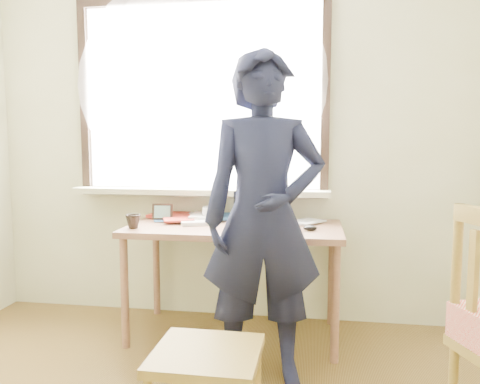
% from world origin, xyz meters
% --- Properties ---
extents(room_shell, '(3.52, 4.02, 2.61)m').
position_xyz_m(room_shell, '(-0.02, 0.20, 1.64)').
color(room_shell, beige).
rests_on(room_shell, ground).
extents(desk, '(1.38, 0.69, 0.74)m').
position_xyz_m(desk, '(0.10, 1.63, 0.66)').
color(desk, '#916448').
rests_on(desk, ground).
extents(laptop, '(0.37, 0.32, 0.22)m').
position_xyz_m(laptop, '(0.27, 1.60, 0.79)').
color(laptop, black).
rests_on(laptop, desk).
extents(mug_white, '(0.18, 0.18, 0.10)m').
position_xyz_m(mug_white, '(-0.08, 1.77, 0.79)').
color(mug_white, white).
rests_on(mug_white, desk).
extents(mug_dark, '(0.10, 0.10, 0.09)m').
position_xyz_m(mug_dark, '(-0.51, 1.43, 0.78)').
color(mug_dark, black).
rests_on(mug_dark, desk).
extents(mouse, '(0.09, 0.06, 0.03)m').
position_xyz_m(mouse, '(0.59, 1.53, 0.76)').
color(mouse, black).
rests_on(mouse, desk).
extents(desk_clutter, '(0.77, 0.47, 0.03)m').
position_xyz_m(desk_clutter, '(-0.13, 1.79, 0.76)').
color(desk_clutter, white).
rests_on(desk_clutter, desk).
extents(book_a, '(0.26, 0.31, 0.03)m').
position_xyz_m(book_a, '(-0.36, 1.89, 0.75)').
color(book_a, white).
rests_on(book_a, desk).
extents(book_b, '(0.27, 0.28, 0.02)m').
position_xyz_m(book_b, '(0.50, 1.84, 0.75)').
color(book_b, white).
rests_on(book_b, desk).
extents(picture_frame, '(0.14, 0.03, 0.11)m').
position_xyz_m(picture_frame, '(-0.42, 1.73, 0.79)').
color(picture_frame, black).
rests_on(picture_frame, desk).
extents(work_chair, '(0.43, 0.41, 0.44)m').
position_xyz_m(work_chair, '(0.19, 0.44, 0.37)').
color(work_chair, olive).
rests_on(work_chair, ground).
extents(person, '(0.71, 0.54, 1.76)m').
position_xyz_m(person, '(0.35, 1.09, 0.88)').
color(person, black).
rests_on(person, ground).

